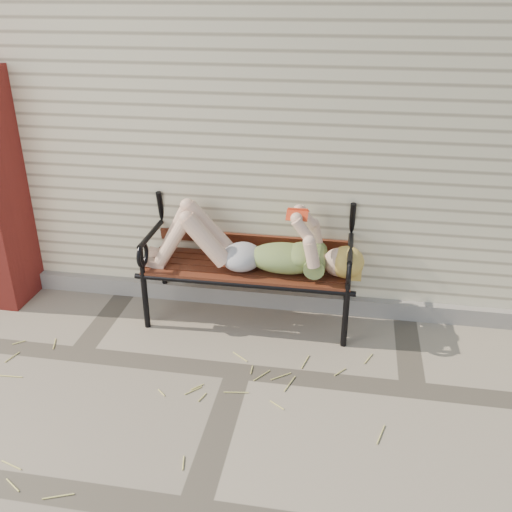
# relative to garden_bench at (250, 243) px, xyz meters

# --- Properties ---
(ground) EXTENTS (80.00, 80.00, 0.00)m
(ground) POSITION_rel_garden_bench_xyz_m (0.06, -0.83, -0.66)
(ground) COLOR gray
(ground) RESTS_ON ground
(house_wall) EXTENTS (8.00, 4.00, 3.00)m
(house_wall) POSITION_rel_garden_bench_xyz_m (0.06, 2.17, 0.84)
(house_wall) COLOR beige
(house_wall) RESTS_ON ground
(foundation_strip) EXTENTS (8.00, 0.10, 0.15)m
(foundation_strip) POSITION_rel_garden_bench_xyz_m (0.06, 0.14, -0.59)
(foundation_strip) COLOR gray
(foundation_strip) RESTS_ON ground
(garden_bench) EXTENTS (1.82, 0.73, 1.18)m
(garden_bench) POSITION_rel_garden_bench_xyz_m (0.00, 0.00, 0.00)
(garden_bench) COLOR black
(garden_bench) RESTS_ON ground
(reading_woman) EXTENTS (1.72, 0.39, 0.54)m
(reading_woman) POSITION_rel_garden_bench_xyz_m (0.01, -0.14, 0.04)
(reading_woman) COLOR #0A354B
(reading_woman) RESTS_ON ground
(straw_scatter) EXTENTS (2.94, 1.70, 0.01)m
(straw_scatter) POSITION_rel_garden_bench_xyz_m (-0.34, -1.36, -0.66)
(straw_scatter) COLOR #D5CA68
(straw_scatter) RESTS_ON ground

